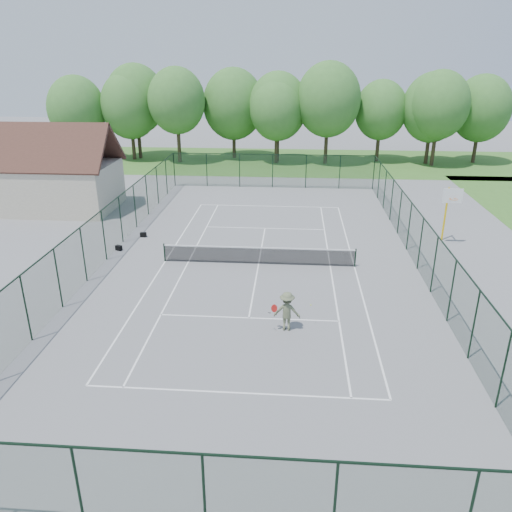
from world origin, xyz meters
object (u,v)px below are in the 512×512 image
object	(u,v)px
basketball_goal	(449,204)
tennis_player	(287,311)
tennis_net	(259,255)
sports_bag_a	(119,248)

from	to	relation	value
basketball_goal	tennis_player	size ratio (longest dim) A/B	1.87
tennis_net	sports_bag_a	xyz separation A→B (m)	(-8.77, 1.52, -0.42)
basketball_goal	tennis_player	bearing A→B (deg)	-130.20
tennis_net	tennis_player	world-z (taller)	tennis_player
tennis_net	sports_bag_a	bearing A→B (deg)	170.18
sports_bag_a	tennis_player	distance (m)	13.73
tennis_net	sports_bag_a	world-z (taller)	tennis_net
sports_bag_a	tennis_player	xyz separation A→B (m)	(10.52, -8.80, 0.74)
tennis_player	basketball_goal	bearing A→B (deg)	49.80
basketball_goal	sports_bag_a	xyz separation A→B (m)	(-20.43, -2.92, -2.41)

